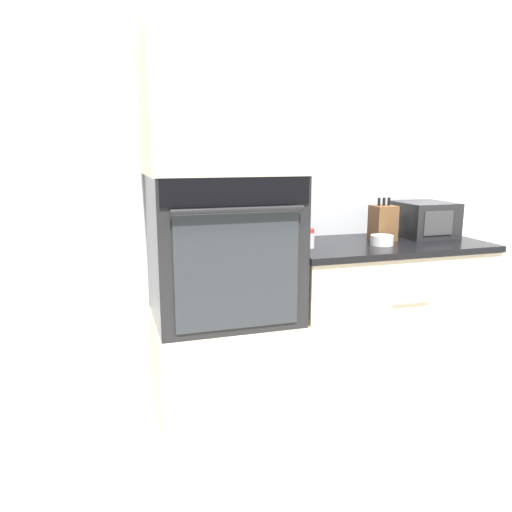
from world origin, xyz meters
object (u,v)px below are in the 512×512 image
Objects in this scene: bowl at (382,240)px; wall_oven at (223,248)px; microwave at (424,219)px; condiment_jar_mid at (377,226)px; knife_block at (383,223)px; condiment_jar_near at (310,239)px.

wall_oven is at bearing 174.73° from bowl.
bowl is (-0.39, -0.18, -0.08)m from microwave.
wall_oven reaches higher than bowl.
knife_block is at bearing -109.66° from condiment_jar_mid.
bowl is 1.06× the size of condiment_jar_mid.
condiment_jar_near is at bearing -5.53° from wall_oven.
condiment_jar_mid reaches higher than condiment_jar_near.
wall_oven is at bearing 174.47° from condiment_jar_near.
knife_block is 0.51m from condiment_jar_near.
condiment_jar_near is at bearing -168.38° from knife_block.
microwave is at bearing 4.59° from wall_oven.
knife_block is at bearing 3.43° from wall_oven.
wall_oven is 5.99× the size of bowl.
microwave is at bearing 10.32° from condiment_jar_near.
condiment_jar_mid is (0.55, 0.25, 0.01)m from condiment_jar_near.
microwave is at bearing -22.32° from condiment_jar_mid.
bowl is 1.19× the size of condiment_jar_near.
microwave is 3.14× the size of condiment_jar_near.
bowl is 0.32m from condiment_jar_mid.
condiment_jar_near is (-0.41, 0.04, 0.02)m from bowl.
condiment_jar_near is at bearing -169.68° from microwave.
wall_oven is at bearing -175.41° from microwave.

